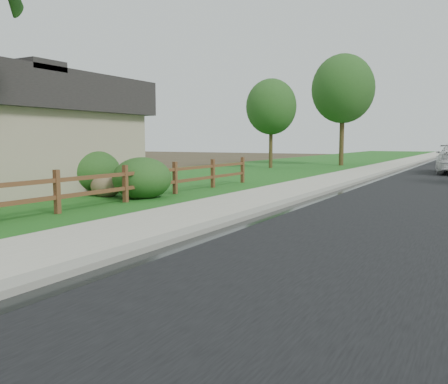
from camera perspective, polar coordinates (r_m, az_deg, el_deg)
The scene contains 11 objects.
curb at distance 37.88m, azimuth 21.92°, elevation 3.16°, with size 0.40×90.00×0.12m, color gray.
wet_gutter at distance 37.83m, azimuth 22.44°, elevation 3.07°, with size 0.50×90.00×0.00m, color black.
sidewalk at distance 38.06m, azimuth 19.98°, elevation 3.23°, with size 2.20×90.00×0.10m, color #A19F8C.
grass_strip at distance 38.42m, azimuth 17.18°, elevation 3.32°, with size 1.60×90.00×0.06m, color #175319.
lawn_near at distance 39.83m, azimuth 9.83°, elevation 3.58°, with size 9.00×90.00×0.04m, color #175319.
ranch_fence at distance 12.61m, azimuth -15.36°, elevation 0.71°, with size 0.12×16.92×1.10m.
boulder at distance 15.28m, azimuth -14.03°, elevation 0.67°, with size 1.06×0.79×0.70m, color brown.
shrub_b at distance 16.52m, azimuth -16.08°, elevation 2.43°, with size 2.17×2.17×1.52m, color #214719.
shrub_c at distance 14.51m, azimuth -9.83°, elevation 1.63°, with size 1.78×1.78×1.28m, color #214719.
tree_near_left at distance 30.60m, azimuth 5.70°, elevation 10.15°, with size 3.20×3.20×5.67m.
tree_mid_left at distance 34.66m, azimuth 14.12°, elevation 11.94°, with size 4.33×4.33×7.75m.
Camera 1 is at (5.22, -2.53, 1.78)m, focal length 38.00 mm.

